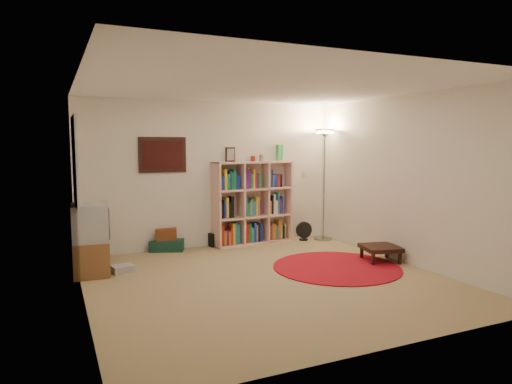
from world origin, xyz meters
TOP-DOWN VIEW (x-y plane):
  - room at (-0.05, 0.05)m, footprint 4.54×4.54m
  - bookshelf at (0.70, 2.16)m, footprint 1.50×0.56m
  - floor_lamp at (2.05, 1.87)m, footprint 0.39×0.39m
  - floor_fan at (1.69, 1.96)m, footprint 0.31×0.17m
  - tv_stand at (-2.08, 1.26)m, footprint 0.50×0.68m
  - dvd_box at (-1.68, 1.17)m, footprint 0.32×0.28m
  - suitcase at (-0.81, 2.22)m, footprint 0.64×0.53m
  - wicker_basket at (-0.82, 2.22)m, footprint 0.38×0.31m
  - duffel_bag at (0.09, 2.25)m, footprint 0.35×0.30m
  - paper_towel at (0.18, 2.19)m, footprint 0.13×0.13m
  - red_rug at (1.17, 0.14)m, footprint 1.84×1.84m
  - side_table at (1.97, 0.16)m, footprint 0.64×0.64m

SIDE VIEW (x-z plane):
  - red_rug at x=1.17m, z-range 0.00..0.02m
  - dvd_box at x=-1.68m, z-range 0.00..0.09m
  - suitcase at x=-0.81m, z-range 0.00..0.18m
  - paper_towel at x=0.18m, z-range 0.00..0.22m
  - duffel_bag at x=0.09m, z-range 0.00..0.23m
  - floor_fan at x=1.69m, z-range 0.00..0.35m
  - side_table at x=1.97m, z-range 0.08..0.32m
  - wicker_basket at x=-0.82m, z-range 0.18..0.37m
  - tv_stand at x=-2.08m, z-range -0.02..0.95m
  - bookshelf at x=0.70m, z-range -0.17..1.59m
  - room at x=-0.05m, z-range -0.01..2.53m
  - floor_lamp at x=2.05m, z-range 0.68..2.72m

